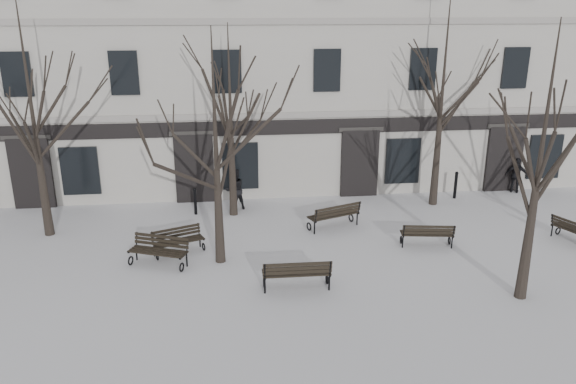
{
  "coord_description": "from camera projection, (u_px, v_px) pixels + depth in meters",
  "views": [
    {
      "loc": [
        -2.14,
        -14.75,
        7.95
      ],
      "look_at": [
        -0.14,
        3.0,
        1.94
      ],
      "focal_mm": 35.0,
      "sensor_mm": 36.0,
      "label": 1
    }
  ],
  "objects": [
    {
      "name": "bollard_a",
      "position": [
        195.0,
        200.0,
        22.13
      ],
      "size": [
        0.14,
        0.14,
        1.1
      ],
      "color": "black",
      "rests_on": "ground"
    },
    {
      "name": "bench_5",
      "position": [
        576.0,
        231.0,
        19.42
      ],
      "size": [
        1.24,
        1.83,
        0.88
      ],
      "rotation": [
        0.0,
        0.0,
        1.96
      ],
      "color": "black",
      "rests_on": "ground"
    },
    {
      "name": "bench_3",
      "position": [
        159.0,
        250.0,
        17.83
      ],
      "size": [
        1.97,
        1.32,
        0.95
      ],
      "rotation": [
        0.0,
        0.0,
        -0.38
      ],
      "color": "black",
      "rests_on": "ground"
    },
    {
      "name": "bench_2",
      "position": [
        427.0,
        234.0,
        19.18
      ],
      "size": [
        1.83,
        0.89,
        0.89
      ],
      "rotation": [
        0.0,
        0.0,
        2.99
      ],
      "color": "black",
      "rests_on": "ground"
    },
    {
      "name": "bench_1",
      "position": [
        297.0,
        273.0,
        16.26
      ],
      "size": [
        2.0,
        0.75,
        1.0
      ],
      "rotation": [
        0.0,
        0.0,
        3.13
      ],
      "color": "black",
      "rests_on": "ground"
    },
    {
      "name": "ground",
      "position": [
        304.0,
        286.0,
        16.65
      ],
      "size": [
        100.0,
        100.0,
        0.0
      ],
      "primitive_type": "plane",
      "color": "silver",
      "rests_on": "ground"
    },
    {
      "name": "tree_4",
      "position": [
        29.0,
        88.0,
        18.68
      ],
      "size": [
        5.91,
        5.91,
        8.44
      ],
      "color": "black",
      "rests_on": "ground"
    },
    {
      "name": "bench_4",
      "position": [
        335.0,
        215.0,
        20.74
      ],
      "size": [
        2.07,
        1.38,
        0.99
      ],
      "rotation": [
        0.0,
        0.0,
        3.52
      ],
      "color": "black",
      "rests_on": "ground"
    },
    {
      "name": "pedestrian_b",
      "position": [
        235.0,
        209.0,
        22.83
      ],
      "size": [
        1.03,
        0.95,
        1.7
      ],
      "primitive_type": "imported",
      "rotation": [
        0.0,
        0.0,
        3.61
      ],
      "color": "black",
      "rests_on": "ground"
    },
    {
      "name": "bollard_b",
      "position": [
        456.0,
        184.0,
        23.96
      ],
      "size": [
        0.15,
        0.15,
        1.19
      ],
      "color": "black",
      "rests_on": "ground"
    },
    {
      "name": "tree_6",
      "position": [
        444.0,
        73.0,
        21.75
      ],
      "size": [
        6.03,
        6.03,
        8.61
      ],
      "color": "black",
      "rests_on": "ground"
    },
    {
      "name": "tree_1",
      "position": [
        215.0,
        121.0,
        16.77
      ],
      "size": [
        5.16,
        5.16,
        7.37
      ],
      "color": "black",
      "rests_on": "ground"
    },
    {
      "name": "tree_5",
      "position": [
        230.0,
        99.0,
        20.84
      ],
      "size": [
        5.13,
        5.13,
        7.32
      ],
      "color": "black",
      "rests_on": "ground"
    },
    {
      "name": "building",
      "position": [
        268.0,
        57.0,
        27.1
      ],
      "size": [
        40.4,
        10.2,
        11.4
      ],
      "color": "#B9B5AB",
      "rests_on": "ground"
    },
    {
      "name": "pedestrian_c",
      "position": [
        514.0,
        192.0,
        24.9
      ],
      "size": [
        0.99,
        0.8,
        1.57
      ],
      "primitive_type": "imported",
      "rotation": [
        0.0,
        0.0,
        2.6
      ],
      "color": "black",
      "rests_on": "ground"
    },
    {
      "name": "bench_0",
      "position": [
        178.0,
        240.0,
        18.72
      ],
      "size": [
        1.77,
        1.19,
        0.85
      ],
      "rotation": [
        0.0,
        0.0,
        0.39
      ],
      "color": "black",
      "rests_on": "ground"
    },
    {
      "name": "tree_2",
      "position": [
        544.0,
        133.0,
        14.5
      ],
      "size": [
        5.35,
        5.35,
        7.65
      ],
      "color": "black",
      "rests_on": "ground"
    }
  ]
}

